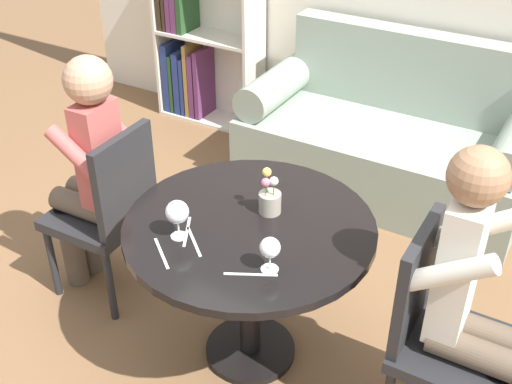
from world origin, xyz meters
name	(u,v)px	position (x,y,z in m)	size (l,w,h in m)	color
ground_plane	(250,351)	(0.00, 0.00, 0.00)	(16.00, 16.00, 0.00)	brown
round_table	(250,250)	(0.00, 0.00, 0.58)	(1.00, 1.00, 0.71)	black
couch	(387,141)	(0.00, 1.63, 0.31)	(1.70, 0.80, 0.92)	gray
bookshelf_left	(198,40)	(-1.56, 1.89, 0.59)	(0.77, 0.28, 1.28)	silver
chair_left	(110,208)	(-0.78, 0.04, 0.49)	(0.43, 0.43, 0.90)	#232326
chair_right	(440,330)	(0.78, 0.04, 0.49)	(0.42, 0.42, 0.90)	#232326
person_left	(90,172)	(-0.87, 0.03, 0.66)	(0.42, 0.35, 1.23)	brown
person_right	(474,305)	(0.87, 0.04, 0.66)	(0.42, 0.34, 1.25)	brown
wine_glass_left	(177,213)	(-0.19, -0.21, 0.82)	(0.09, 0.09, 0.16)	white
wine_glass_right	(270,249)	(0.20, -0.20, 0.80)	(0.08, 0.08, 0.14)	white
flower_vase	(270,199)	(0.03, 0.11, 0.77)	(0.09, 0.09, 0.20)	#9E9384
knife_left_setting	(194,241)	(-0.12, -0.20, 0.71)	(0.15, 0.13, 0.00)	silver
fork_left_setting	(251,274)	(0.16, -0.26, 0.71)	(0.17, 0.10, 0.00)	silver
knife_right_setting	(187,232)	(-0.18, -0.17, 0.71)	(0.10, 0.17, 0.00)	silver
fork_right_setting	(161,253)	(-0.18, -0.32, 0.71)	(0.16, 0.13, 0.00)	silver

